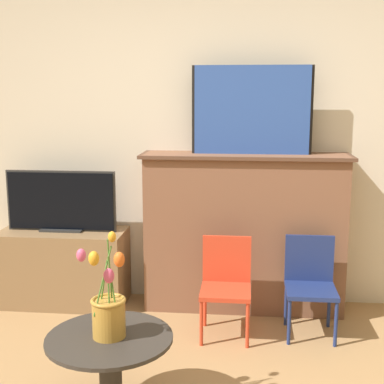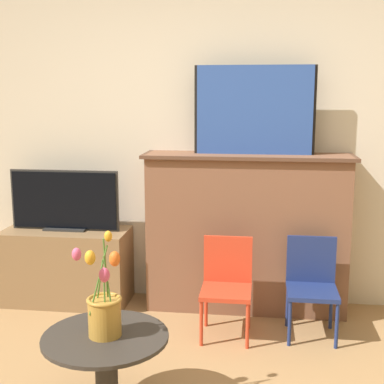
{
  "view_description": "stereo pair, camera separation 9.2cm",
  "coord_description": "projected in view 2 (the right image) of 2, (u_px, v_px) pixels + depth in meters",
  "views": [
    {
      "loc": [
        0.22,
        -2.02,
        1.65
      ],
      "look_at": [
        -0.11,
        1.26,
        1.03
      ],
      "focal_mm": 50.0,
      "sensor_mm": 36.0,
      "label": 1
    },
    {
      "loc": [
        0.31,
        -2.01,
        1.65
      ],
      "look_at": [
        -0.11,
        1.26,
        1.03
      ],
      "focal_mm": 50.0,
      "sensor_mm": 36.0,
      "label": 2
    }
  ],
  "objects": [
    {
      "name": "wall_back",
      "position": [
        221.0,
        131.0,
        4.13
      ],
      "size": [
        8.0,
        0.06,
        2.7
      ],
      "color": "beige",
      "rests_on": "ground"
    },
    {
      "name": "tv_stand",
      "position": [
        67.0,
        266.0,
        4.22
      ],
      "size": [
        0.97,
        0.43,
        0.59
      ],
      "color": "olive",
      "rests_on": "ground"
    },
    {
      "name": "fireplace_mantel",
      "position": [
        247.0,
        231.0,
        4.04
      ],
      "size": [
        1.55,
        0.39,
        1.2
      ],
      "color": "brown",
      "rests_on": "ground"
    },
    {
      "name": "tv_monitor",
      "position": [
        65.0,
        201.0,
        4.13
      ],
      "size": [
        0.85,
        0.12,
        0.47
      ],
      "color": "#2D2D2D",
      "rests_on": "tv_stand"
    },
    {
      "name": "vase_tulips",
      "position": [
        104.0,
        308.0,
        2.65
      ],
      "size": [
        0.21,
        0.22,
        0.53
      ],
      "color": "#B78433",
      "rests_on": "side_table"
    },
    {
      "name": "chair_red",
      "position": [
        227.0,
        281.0,
        3.64
      ],
      "size": [
        0.34,
        0.34,
        0.67
      ],
      "color": "red",
      "rests_on": "ground"
    },
    {
      "name": "painting",
      "position": [
        254.0,
        110.0,
        3.88
      ],
      "size": [
        0.88,
        0.03,
        0.64
      ],
      "color": "black",
      "rests_on": "fireplace_mantel"
    },
    {
      "name": "side_table",
      "position": [
        106.0,
        363.0,
        2.71
      ],
      "size": [
        0.64,
        0.64,
        0.45
      ],
      "color": "#332D28",
      "rests_on": "ground"
    },
    {
      "name": "chair_blue",
      "position": [
        312.0,
        281.0,
        3.64
      ],
      "size": [
        0.34,
        0.34,
        0.67
      ],
      "color": "navy",
      "rests_on": "ground"
    }
  ]
}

